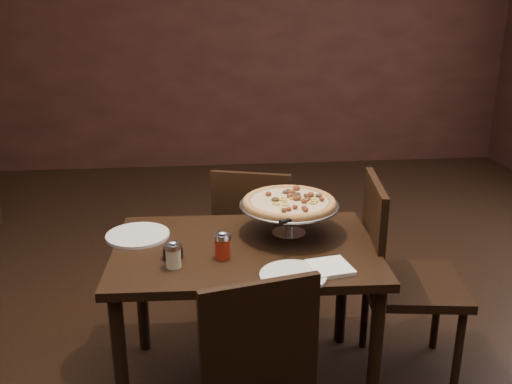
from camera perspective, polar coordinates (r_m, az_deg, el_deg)
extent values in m
cube|color=black|center=(2.81, -1.93, -18.03)|extent=(6.00, 7.00, 0.02)
cube|color=black|center=(5.76, -4.62, 16.22)|extent=(6.00, 0.02, 2.80)
cube|color=black|center=(2.41, -1.07, -5.86)|extent=(1.13, 0.77, 0.04)
cylinder|color=black|center=(2.35, -13.35, -16.92)|extent=(0.06, 0.06, 0.65)
cylinder|color=black|center=(2.39, 11.81, -16.11)|extent=(0.06, 0.06, 0.65)
cylinder|color=black|center=(2.87, -11.39, -9.61)|extent=(0.06, 0.06, 0.65)
cylinder|color=black|center=(2.91, 8.62, -9.08)|extent=(0.06, 0.06, 0.65)
cylinder|color=silver|center=(2.53, 3.28, -4.12)|extent=(0.15, 0.15, 0.01)
cylinder|color=silver|center=(2.50, 3.31, -2.79)|extent=(0.03, 0.03, 0.12)
cylinder|color=silver|center=(2.48, 3.34, -1.46)|extent=(0.11, 0.11, 0.01)
cylinder|color=gray|center=(2.48, 3.34, -1.33)|extent=(0.43, 0.43, 0.01)
torus|color=gray|center=(2.48, 3.34, -1.30)|extent=(0.44, 0.44, 0.01)
cylinder|color=brown|center=(2.48, 3.34, -1.12)|extent=(0.40, 0.40, 0.01)
torus|color=brown|center=(2.47, 3.35, -1.02)|extent=(0.41, 0.41, 0.03)
cylinder|color=tan|center=(2.47, 3.35, -0.91)|extent=(0.34, 0.34, 0.01)
cylinder|color=beige|center=(2.24, -8.26, -6.51)|extent=(0.06, 0.06, 0.08)
cylinder|color=silver|center=(2.22, -8.32, -5.37)|extent=(0.06, 0.06, 0.02)
ellipsoid|color=silver|center=(2.21, -8.34, -5.00)|extent=(0.03, 0.03, 0.01)
cylinder|color=maroon|center=(2.29, -3.36, -5.65)|extent=(0.06, 0.06, 0.08)
cylinder|color=silver|center=(2.27, -3.39, -4.47)|extent=(0.07, 0.07, 0.02)
ellipsoid|color=silver|center=(2.26, -3.39, -4.08)|extent=(0.04, 0.04, 0.01)
cylinder|color=black|center=(2.32, -8.30, -5.99)|extent=(0.08, 0.08, 0.05)
cube|color=tan|center=(2.32, -8.64, -5.76)|extent=(0.04, 0.03, 0.05)
cube|color=tan|center=(2.31, -8.05, -5.74)|extent=(0.04, 0.03, 0.05)
cube|color=white|center=(2.23, 7.40, -7.50)|extent=(0.18, 0.18, 0.02)
cylinder|color=silver|center=(2.55, -11.74, -4.26)|extent=(0.28, 0.28, 0.01)
cylinder|color=silver|center=(2.16, 3.74, -8.36)|extent=(0.25, 0.25, 0.01)
cone|color=silver|center=(2.30, 3.61, -2.84)|extent=(0.16, 0.16, 0.00)
cylinder|color=black|center=(2.30, 3.61, -2.77)|extent=(0.12, 0.09, 0.02)
cube|color=black|center=(3.13, 0.11, -4.95)|extent=(0.50, 0.50, 0.04)
cube|color=black|center=(2.87, -0.54, -2.07)|extent=(0.39, 0.14, 0.42)
cylinder|color=black|center=(3.35, 3.36, -7.39)|extent=(0.03, 0.03, 0.39)
cylinder|color=black|center=(3.40, -2.12, -6.96)|extent=(0.03, 0.03, 0.39)
cylinder|color=black|center=(3.06, 2.59, -10.07)|extent=(0.03, 0.03, 0.39)
cylinder|color=black|center=(3.12, -3.42, -9.54)|extent=(0.03, 0.03, 0.39)
cube|color=black|center=(1.88, 0.41, -14.58)|extent=(0.39, 0.12, 0.42)
cube|color=black|center=(2.71, 15.44, -8.92)|extent=(0.49, 0.49, 0.04)
cube|color=black|center=(2.56, 11.65, -3.87)|extent=(0.09, 0.44, 0.46)
cylinder|color=black|center=(2.73, 19.57, -14.89)|extent=(0.04, 0.04, 0.43)
cylinder|color=black|center=(3.01, 17.63, -11.19)|extent=(0.04, 0.04, 0.43)
cylinder|color=black|center=(2.64, 11.99, -15.27)|extent=(0.04, 0.04, 0.43)
cylinder|color=black|center=(2.94, 10.86, -11.40)|extent=(0.04, 0.04, 0.43)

